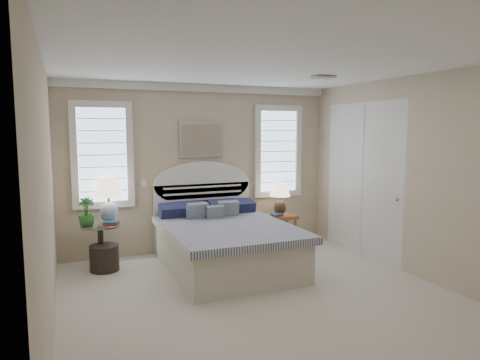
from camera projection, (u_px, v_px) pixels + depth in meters
name	position (u px, v px, depth m)	size (l,w,h in m)	color
floor	(268.00, 303.00, 4.89)	(4.50, 5.00, 0.01)	beige
ceiling	(270.00, 61.00, 4.58)	(4.50, 5.00, 0.01)	white
wall_back	(201.00, 168.00, 7.03)	(4.50, 0.02, 2.70)	tan
wall_left	(47.00, 198.00, 3.87)	(0.02, 5.00, 2.70)	tan
wall_right	(423.00, 178.00, 5.59)	(0.02, 5.00, 2.70)	tan
crown_molding	(201.00, 88.00, 6.84)	(4.50, 0.08, 0.12)	white
hvac_vent	(323.00, 77.00, 5.77)	(0.30, 0.20, 0.02)	#B2B2B2
switch_plate	(144.00, 183.00, 6.67)	(0.08, 0.01, 0.12)	white
window_left	(102.00, 155.00, 6.39)	(0.90, 0.06, 1.60)	silver
window_right	(278.00, 151.00, 7.51)	(0.90, 0.06, 1.60)	silver
painting	(202.00, 139.00, 6.94)	(0.74, 0.04, 0.58)	silver
closet_door	(362.00, 179.00, 6.70)	(0.02, 1.80, 2.40)	silver
bed	(224.00, 240.00, 6.18)	(1.72, 2.28, 1.47)	beige
side_table_left	(101.00, 242.00, 6.09)	(0.56, 0.56, 0.63)	black
nightstand_right	(281.00, 223.00, 7.31)	(0.50, 0.40, 0.53)	#9C5C33
floor_pot	(104.00, 258.00, 6.01)	(0.40, 0.40, 0.36)	black
lamp_left	(108.00, 195.00, 6.20)	(0.49, 0.49, 0.67)	white
lamp_right	(280.00, 195.00, 7.25)	(0.37, 0.37, 0.56)	black
potted_plant	(86.00, 212.00, 5.95)	(0.23, 0.23, 0.40)	#437C31
books_left	(111.00, 223.00, 6.05)	(0.24, 0.21, 0.05)	maroon
books_right	(277.00, 215.00, 7.16)	(0.23, 0.19, 0.05)	maroon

